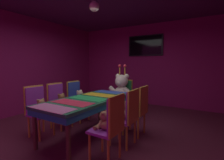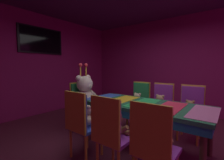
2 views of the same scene
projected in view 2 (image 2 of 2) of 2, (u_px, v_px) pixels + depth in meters
The scene contains 19 objects.
ground_plane at pixel (143, 147), 2.56m from camera, with size 7.90×7.90×0.00m, color #591E33.
wall_back at pixel (41, 64), 4.40m from camera, with size 5.20×0.12×2.80m, color #8C1959.
wall_right at pixel (184, 64), 4.50m from camera, with size 0.12×6.40×2.80m, color #8C1959.
banquet_table at pixel (143, 108), 2.51m from camera, with size 0.90×2.02×0.75m.
chair_left_0 at pixel (152, 141), 1.51m from camera, with size 0.42×0.41×0.98m.
teddy_left_0 at pixel (158, 138), 1.63m from camera, with size 0.23×0.30×0.29m.
chair_left_1 at pixel (109, 129), 1.81m from camera, with size 0.42×0.41×0.98m.
teddy_left_1 at pixel (117, 126), 1.93m from camera, with size 0.25×0.33×0.31m.
chair_left_2 at pixel (80, 119), 2.17m from camera, with size 0.42×0.41×0.98m.
teddy_left_2 at pixel (87, 116), 2.29m from camera, with size 0.26×0.33×0.31m.
chair_right_0 at pixel (191, 106), 2.88m from camera, with size 0.42×0.41×0.98m.
teddy_right_0 at pixel (190, 109), 2.77m from camera, with size 0.22×0.29×0.27m.
chair_right_1 at pixel (162, 102), 3.22m from camera, with size 0.42×0.41×0.98m.
teddy_right_1 at pixel (160, 104), 3.10m from camera, with size 0.26×0.33×0.31m.
chair_right_2 at pixel (140, 99), 3.52m from camera, with size 0.42×0.41×0.98m.
teddy_right_2 at pixel (137, 101), 3.40m from camera, with size 0.24×0.32×0.30m.
throne_chair at pixel (80, 100), 3.46m from camera, with size 0.41×0.42×0.98m.
king_teddy_bear at pixel (85, 93), 3.34m from camera, with size 0.73×0.57×0.94m.
wall_tv at pixel (41, 41), 4.29m from camera, with size 1.23×0.06×0.71m.
Camera 2 is at (-2.26, -1.11, 1.31)m, focal length 24.94 mm.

